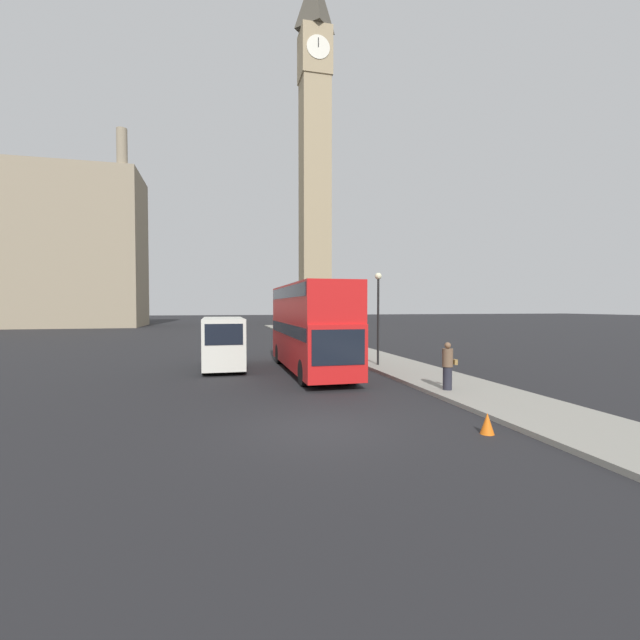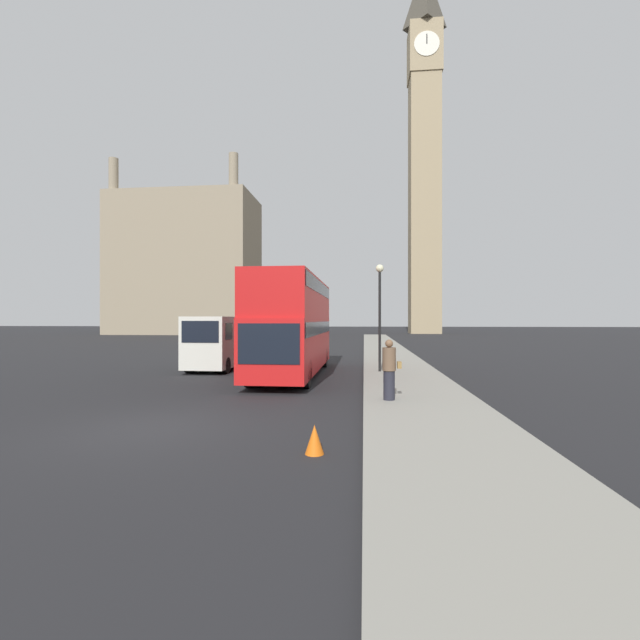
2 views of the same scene
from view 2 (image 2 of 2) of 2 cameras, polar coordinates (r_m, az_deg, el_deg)
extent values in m
plane|color=black|center=(11.06, -21.89, -13.20)|extent=(300.00, 300.00, 0.00)
cube|color=gray|center=(9.98, 16.11, -14.20)|extent=(3.47, 120.00, 0.15)
cube|color=tan|center=(84.01, 13.75, 14.53)|extent=(5.44, 5.44, 47.13)
cube|color=tan|center=(95.07, 13.76, 31.22)|extent=(5.87, 5.87, 9.27)
cylinder|color=silver|center=(92.55, 14.06, 32.17)|extent=(4.46, 0.12, 4.46)
cube|color=black|center=(92.90, 14.06, 32.60)|extent=(0.16, 0.06, 1.78)
cube|color=gray|center=(80.84, -17.41, 6.92)|extent=(24.54, 12.80, 24.47)
cylinder|color=gray|center=(83.95, -25.82, 17.09)|extent=(1.54, 1.54, 5.38)
cylinder|color=gray|center=(75.65, -11.46, 19.03)|extent=(1.54, 1.54, 5.38)
cube|color=red|center=(19.46, -3.52, -3.15)|extent=(2.40, 10.23, 2.29)
cube|color=red|center=(19.45, -3.52, 2.80)|extent=(2.40, 10.02, 1.75)
cube|color=black|center=(19.43, -3.52, -1.03)|extent=(2.44, 9.82, 0.55)
cube|color=black|center=(19.48, -3.52, 4.28)|extent=(2.44, 9.61, 0.55)
cube|color=black|center=(14.42, -6.86, -3.17)|extent=(2.11, 0.03, 1.37)
cylinder|color=black|center=(16.23, -8.65, -6.97)|extent=(0.67, 1.11, 1.11)
cylinder|color=black|center=(15.88, -2.55, -7.12)|extent=(0.67, 1.11, 1.11)
cylinder|color=black|center=(23.19, -4.19, -4.86)|extent=(0.67, 1.11, 1.11)
cylinder|color=black|center=(22.95, 0.08, -4.91)|extent=(0.67, 1.11, 1.11)
cube|color=silver|center=(22.66, -13.13, -2.71)|extent=(2.05, 5.49, 2.47)
cube|color=black|center=(20.05, -15.70, -1.52)|extent=(1.74, 0.02, 0.99)
cube|color=black|center=(20.96, -14.72, -1.45)|extent=(2.08, 0.99, 0.79)
cylinder|color=black|center=(21.27, -16.74, -5.76)|extent=(0.51, 0.77, 0.77)
cylinder|color=black|center=(20.73, -12.80, -5.91)|extent=(0.51, 0.77, 0.77)
cylinder|color=black|center=(24.74, -13.40, -4.94)|extent=(0.51, 0.77, 0.77)
cylinder|color=black|center=(24.28, -9.97, -5.04)|extent=(0.51, 0.77, 0.77)
cylinder|color=#23232D|center=(13.00, 9.20, -8.58)|extent=(0.34, 0.34, 0.87)
cylinder|color=brown|center=(12.90, 9.20, -5.16)|extent=(0.40, 0.40, 0.69)
sphere|color=brown|center=(12.87, 9.20, -3.11)|extent=(0.24, 0.24, 0.24)
cube|color=olive|center=(12.94, 10.53, -5.91)|extent=(0.12, 0.24, 0.20)
cylinder|color=black|center=(19.93, 7.97, -0.23)|extent=(0.12, 0.12, 4.58)
sphere|color=beige|center=(20.07, 7.97, 6.83)|extent=(0.36, 0.36, 0.36)
cone|color=orange|center=(8.35, -0.74, -15.63)|extent=(0.36, 0.36, 0.55)
camera|label=1|loc=(7.89, -95.92, 5.60)|focal=24.00mm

